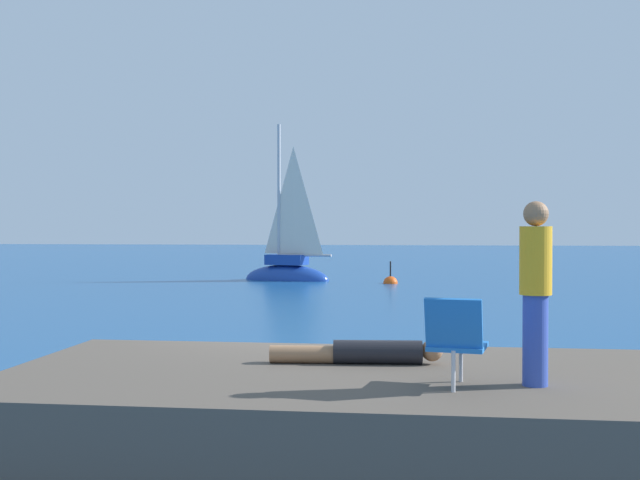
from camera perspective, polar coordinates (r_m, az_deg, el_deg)
name	(u,v)px	position (r m, az deg, el deg)	size (l,w,h in m)	color
ground_plane	(324,383)	(11.44, 0.31, -10.15)	(160.00, 160.00, 0.00)	navy
shore_ledge	(371,413)	(7.88, 3.63, -12.26)	(7.09, 3.45, 0.81)	brown
boulder_seaward	(301,410)	(9.81, -1.37, -12.05)	(1.10, 0.88, 0.61)	#4D4642
boulder_inland	(602,410)	(10.40, 19.51, -11.35)	(0.77, 0.62, 0.43)	#574948
sailboat_near	(287,271)	(32.46, -2.36, -2.22)	(3.86, 2.17, 6.97)	#193D99
person_sunbather	(365,352)	(8.20, 3.22, -8.02)	(1.76, 0.31, 0.25)	black
person_standing	(536,287)	(7.24, 15.14, -3.29)	(0.28, 0.28, 1.62)	#334CB2
beach_chair	(456,338)	(7.01, 9.68, -6.89)	(0.58, 0.67, 0.80)	blue
marker_buoy	(390,283)	(30.75, 5.05, -3.10)	(0.56, 0.56, 1.13)	#EA5114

